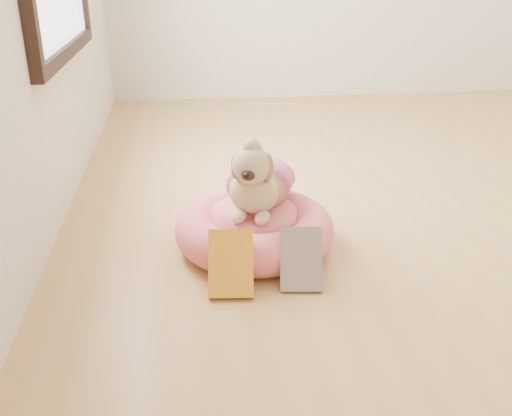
{
  "coord_description": "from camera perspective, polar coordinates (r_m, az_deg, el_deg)",
  "views": [
    {
      "loc": [
        -1.45,
        -2.43,
        1.06
      ],
      "look_at": [
        -1.19,
        -0.46,
        0.19
      ],
      "focal_mm": 40.0,
      "sensor_mm": 36.0,
      "label": 1
    }
  ],
  "objects": [
    {
      "name": "floor",
      "position": [
        3.03,
        21.84,
        1.34
      ],
      "size": [
        4.5,
        4.5,
        0.0
      ],
      "primitive_type": "plane",
      "color": "tan",
      "rests_on": "ground"
    },
    {
      "name": "book_yellow",
      "position": [
        1.96,
        -2.52,
        -5.56
      ],
      "size": [
        0.17,
        0.17,
        0.21
      ],
      "primitive_type": "cube",
      "rotation": [
        -0.57,
        0.0,
        -0.11
      ],
      "color": "yellow",
      "rests_on": "floor"
    },
    {
      "name": "book_white",
      "position": [
        2.0,
        4.53,
        -5.12
      ],
      "size": [
        0.16,
        0.15,
        0.21
      ],
      "primitive_type": "cube",
      "rotation": [
        -0.53,
        0.0,
        -0.13
      ],
      "color": "white",
      "rests_on": "floor"
    },
    {
      "name": "dog",
      "position": [
        2.19,
        0.22,
        3.95
      ],
      "size": [
        0.43,
        0.51,
        0.32
      ],
      "primitive_type": null,
      "rotation": [
        0.0,
        0.0,
        -0.32
      ],
      "color": "brown",
      "rests_on": "pet_bed"
    },
    {
      "name": "pet_bed",
      "position": [
        2.27,
        -0.16,
        -2.12
      ],
      "size": [
        0.63,
        0.63,
        0.16
      ],
      "color": "#F5607D",
      "rests_on": "floor"
    }
  ]
}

